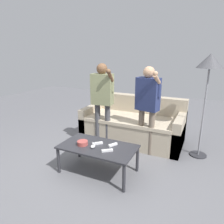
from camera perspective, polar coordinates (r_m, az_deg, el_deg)
ground_plane at (r=3.20m, az=-5.67°, el=-16.16°), size 12.00×12.00×0.00m
couch at (r=4.13m, az=5.90°, el=-3.74°), size 1.94×0.94×0.86m
coffee_table at (r=3.00m, az=-3.95°, el=-10.25°), size 1.10×0.60×0.42m
snack_bowl at (r=3.03m, az=-8.24°, el=-8.57°), size 0.16×0.16×0.06m
game_remote_nunchuk at (r=2.92m, az=-5.35°, el=-9.54°), size 0.06×0.09×0.05m
floor_lamp at (r=3.52m, az=25.63°, el=11.31°), size 0.40×0.40×1.70m
player_left at (r=3.70m, az=-2.74°, el=4.64°), size 0.47×0.32×1.54m
player_right at (r=3.43m, az=9.90°, el=3.14°), size 0.44×0.37×1.51m
game_remote_wand_near at (r=2.82m, az=-1.35°, el=-10.70°), size 0.15×0.12×0.03m
game_remote_wand_far at (r=2.98m, az=0.24°, el=-9.14°), size 0.10×0.15×0.03m
game_remote_wand_spare at (r=3.03m, az=-4.09°, el=-8.73°), size 0.14×0.14×0.03m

